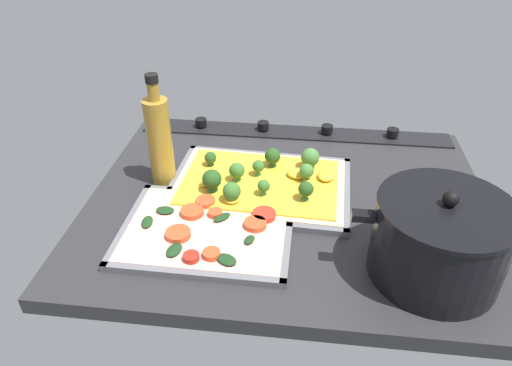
# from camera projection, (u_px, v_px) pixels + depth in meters

# --- Properties ---
(ground_plane) EXTENTS (0.79, 0.63, 0.03)m
(ground_plane) POSITION_uv_depth(u_px,v_px,m) (288.00, 204.00, 0.94)
(ground_plane) COLOR #28282B
(stove_control_panel) EXTENTS (0.76, 0.07, 0.03)m
(stove_control_panel) POSITION_uv_depth(u_px,v_px,m) (295.00, 131.00, 1.16)
(stove_control_panel) COLOR black
(stove_control_panel) RESTS_ON ground_plane
(baking_tray_front) EXTENTS (0.38, 0.27, 0.01)m
(baking_tray_front) POSITION_uv_depth(u_px,v_px,m) (260.00, 187.00, 0.96)
(baking_tray_front) COLOR slate
(baking_tray_front) RESTS_ON ground_plane
(broccoli_pizza) EXTENTS (0.35, 0.25, 0.06)m
(broccoli_pizza) POSITION_uv_depth(u_px,v_px,m) (262.00, 181.00, 0.95)
(broccoli_pizza) COLOR beige
(broccoli_pizza) RESTS_ON baking_tray_front
(baking_tray_back) EXTENTS (0.31, 0.24, 0.01)m
(baking_tray_back) POSITION_uv_depth(u_px,v_px,m) (207.00, 231.00, 0.84)
(baking_tray_back) COLOR slate
(baking_tray_back) RESTS_ON ground_plane
(veggie_pizza_back) EXTENTS (0.28, 0.22, 0.02)m
(veggie_pizza_back) POSITION_uv_depth(u_px,v_px,m) (208.00, 228.00, 0.83)
(veggie_pizza_back) COLOR #E2A58F
(veggie_pizza_back) RESTS_ON baking_tray_back
(cooking_pot) EXTENTS (0.28, 0.21, 0.16)m
(cooking_pot) POSITION_uv_depth(u_px,v_px,m) (439.00, 240.00, 0.72)
(cooking_pot) COLOR black
(cooking_pot) RESTS_ON ground_plane
(oil_bottle) EXTENTS (0.05, 0.05, 0.23)m
(oil_bottle) POSITION_uv_depth(u_px,v_px,m) (159.00, 140.00, 0.93)
(oil_bottle) COLOR olive
(oil_bottle) RESTS_ON ground_plane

